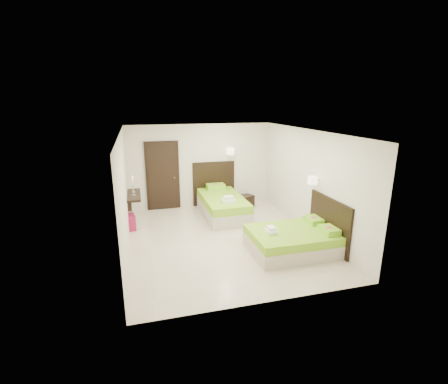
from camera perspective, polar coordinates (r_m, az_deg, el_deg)
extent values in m
plane|color=beige|center=(8.09, -0.13, -8.13)|extent=(5.50, 5.50, 0.00)
cube|color=#BFB4A3|center=(9.59, -0.26, -3.10)|extent=(1.13, 2.27, 0.36)
cube|color=#6DAE1B|center=(9.49, -0.26, -1.42)|extent=(1.12, 2.24, 0.23)
cube|color=black|center=(10.46, -1.81, 1.52)|extent=(1.36, 0.05, 1.42)
cube|color=#86CB25|center=(10.23, -1.48, 0.97)|extent=(0.57, 0.39, 0.16)
cylinder|color=#CF3082|center=(10.21, -1.49, 1.41)|extent=(0.14, 0.14, 0.00)
cube|color=white|center=(8.87, 0.77, -1.58)|extent=(0.34, 0.25, 0.09)
cube|color=white|center=(8.85, 0.78, -1.02)|extent=(0.25, 0.19, 0.09)
cube|color=white|center=(10.24, 1.09, 7.19)|extent=(0.20, 0.20, 0.23)
cylinder|color=#2D2116|center=(10.31, 0.97, 7.26)|extent=(0.03, 0.16, 0.03)
cube|color=#BFB4A3|center=(7.56, 11.82, -9.04)|extent=(1.88, 1.41, 0.30)
cube|color=#6DAE1B|center=(7.46, 11.92, -7.34)|extent=(1.86, 1.39, 0.19)
cube|color=black|center=(7.83, 17.97, -5.16)|extent=(0.05, 1.60, 1.17)
cube|color=#86CB25|center=(7.48, 17.98, -6.42)|extent=(0.32, 0.47, 0.13)
cylinder|color=#CF3082|center=(7.45, 18.02, -5.93)|extent=(0.11, 0.11, 0.00)
cube|color=#86CB25|center=(7.99, 15.45, -4.76)|extent=(0.32, 0.47, 0.13)
cylinder|color=#CF3082|center=(7.97, 15.49, -4.31)|extent=(0.11, 0.11, 0.00)
cube|color=white|center=(7.20, 8.29, -6.88)|extent=(0.21, 0.28, 0.08)
cube|color=white|center=(7.17, 8.31, -6.33)|extent=(0.15, 0.21, 0.08)
cube|color=white|center=(7.98, 15.32, 1.98)|extent=(0.17, 0.17, 0.19)
cylinder|color=#2D2116|center=(8.02, 15.81, 2.01)|extent=(0.16, 0.03, 0.03)
cube|color=black|center=(10.36, 3.81, -1.61)|extent=(0.55, 0.53, 0.39)
cube|color=maroon|center=(8.90, -16.71, -5.15)|extent=(0.47, 0.47, 0.41)
cube|color=black|center=(10.13, -10.73, 2.77)|extent=(1.02, 0.06, 2.14)
cube|color=black|center=(10.10, -10.71, 2.73)|extent=(0.88, 0.04, 2.06)
cylinder|color=silver|center=(10.11, -8.70, 2.54)|extent=(0.03, 0.10, 0.03)
cube|color=black|center=(9.09, -15.56, -0.53)|extent=(0.35, 1.20, 0.06)
cube|color=black|center=(8.70, -16.24, -2.33)|extent=(0.10, 0.04, 0.30)
cube|color=black|center=(9.57, -16.19, -0.71)|extent=(0.10, 0.04, 0.30)
cylinder|color=silver|center=(8.94, -15.58, -0.54)|extent=(0.10, 0.10, 0.02)
cylinder|color=silver|center=(8.90, -15.64, 0.20)|extent=(0.02, 0.02, 0.22)
cone|color=silver|center=(8.87, -15.70, 1.01)|extent=(0.07, 0.07, 0.04)
cylinder|color=white|center=(8.85, -15.74, 1.61)|extent=(0.02, 0.02, 0.15)
sphere|color=#FFB23F|center=(8.83, -15.79, 2.15)|extent=(0.02, 0.02, 0.02)
cylinder|color=silver|center=(9.22, -15.58, -0.04)|extent=(0.10, 0.10, 0.02)
cylinder|color=silver|center=(9.19, -15.64, 0.68)|extent=(0.02, 0.02, 0.22)
cone|color=silver|center=(9.16, -15.70, 1.47)|extent=(0.07, 0.07, 0.04)
cylinder|color=white|center=(9.14, -15.74, 2.05)|extent=(0.02, 0.02, 0.15)
sphere|color=#FFB23F|center=(9.12, -15.78, 2.58)|extent=(0.02, 0.02, 0.02)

